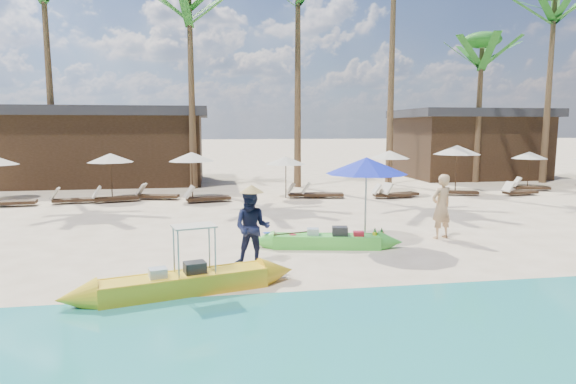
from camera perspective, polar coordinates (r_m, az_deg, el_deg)
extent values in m
plane|color=#F8DFB7|center=(12.07, 3.04, -7.64)|extent=(240.00, 240.00, 0.00)
cube|color=tan|center=(7.54, 11.50, -17.44)|extent=(240.00, 4.50, 0.01)
cube|color=#4ED440|center=(12.90, 4.56, -5.87)|extent=(2.89, 1.12, 0.34)
cube|color=white|center=(12.90, 4.56, -5.80)|extent=(2.47, 0.88, 0.15)
cube|color=#262628|center=(12.87, 6.16, -4.79)|extent=(0.45, 0.38, 0.31)
cube|color=silver|center=(12.88, 2.97, -4.88)|extent=(0.36, 0.32, 0.25)
cube|color=red|center=(12.88, 8.36, -5.07)|extent=(0.31, 0.27, 0.20)
cylinder|color=red|center=(12.90, 0.58, -5.24)|extent=(0.20, 0.20, 0.08)
cylinder|color=#262628|center=(12.82, -0.43, -5.34)|extent=(0.18, 0.18, 0.07)
sphere|color=tan|center=(12.87, -1.62, -5.09)|extent=(0.16, 0.16, 0.16)
cylinder|color=yellow|center=(13.06, 10.25, -5.02)|extent=(0.12, 0.12, 0.16)
cylinder|color=yellow|center=(13.09, 11.03, -5.02)|extent=(0.12, 0.12, 0.16)
cube|color=yellow|center=(9.66, -12.11, -10.57)|extent=(3.25, 1.46, 0.38)
cube|color=white|center=(9.65, -12.12, -10.46)|extent=(2.77, 1.17, 0.17)
cube|color=#262628|center=(9.62, -10.97, -9.01)|extent=(0.47, 0.41, 0.30)
cube|color=silver|center=(9.50, -15.16, -9.48)|extent=(0.38, 0.35, 0.26)
cube|color=beige|center=(9.41, -11.11, -3.99)|extent=(0.92, 0.74, 0.03)
imported|color=tan|center=(14.48, 17.72, -1.65)|extent=(0.78, 0.63, 1.86)
imported|color=#161C3D|center=(11.14, -4.28, -4.27)|extent=(1.01, 0.88, 1.77)
cylinder|color=#99999E|center=(13.32, 9.19, -1.18)|extent=(0.05, 0.05, 2.32)
cone|color=#1525CA|center=(13.21, 9.28, 3.11)|extent=(2.22, 2.22, 0.45)
cube|color=#372416|center=(22.48, -29.98, -1.08)|extent=(1.93, 0.80, 0.13)
cube|color=#372416|center=(22.19, -23.97, -0.86)|extent=(1.74, 0.73, 0.12)
cube|color=beige|center=(22.27, -25.91, -0.16)|extent=(0.44, 0.59, 0.49)
cylinder|color=#372416|center=(22.79, -20.21, 1.68)|extent=(0.05, 0.05, 1.99)
cone|color=beige|center=(22.72, -20.31, 3.82)|extent=(1.99, 1.99, 0.40)
cube|color=#372416|center=(21.89, -19.65, -0.73)|extent=(1.87, 0.97, 0.13)
cube|color=beige|center=(21.83, -21.75, -0.02)|extent=(0.52, 0.66, 0.52)
cube|color=#372416|center=(22.13, -15.09, -0.47)|extent=(1.83, 0.92, 0.12)
cube|color=beige|center=(22.34, -16.99, 0.33)|extent=(0.50, 0.63, 0.51)
cylinder|color=#372416|center=(21.85, -11.30, 1.83)|extent=(0.05, 0.05, 2.04)
cone|color=beige|center=(21.78, -11.36, 4.13)|extent=(2.04, 2.04, 0.41)
cube|color=#372416|center=(20.88, -9.40, -0.75)|extent=(1.94, 0.99, 0.13)
cube|color=beige|center=(20.68, -11.63, 0.02)|extent=(0.54, 0.67, 0.54)
cylinder|color=#372416|center=(21.79, -0.25, 1.70)|extent=(0.05, 0.05, 1.84)
cone|color=beige|center=(21.72, -0.25, 3.78)|extent=(1.84, 1.84, 0.37)
cube|color=#372416|center=(21.96, 2.28, -0.28)|extent=(1.73, 0.59, 0.12)
cube|color=beige|center=(21.80, 0.33, 0.47)|extent=(0.39, 0.56, 0.50)
cube|color=#372416|center=(21.86, 4.21, -0.31)|extent=(1.86, 0.83, 0.13)
cube|color=beige|center=(21.76, 2.15, 0.51)|extent=(0.48, 0.63, 0.52)
cylinder|color=#372416|center=(24.44, 11.87, 2.37)|extent=(0.05, 0.05, 1.99)
cone|color=beige|center=(24.38, 11.93, 4.37)|extent=(1.99, 1.99, 0.40)
cube|color=#372416|center=(22.52, 13.13, -0.27)|extent=(1.85, 1.03, 0.12)
cube|color=beige|center=(22.01, 11.58, 0.41)|extent=(0.54, 0.66, 0.51)
cube|color=#372416|center=(22.30, 12.21, -0.34)|extent=(1.67, 0.59, 0.12)
cube|color=beige|center=(22.03, 10.45, 0.37)|extent=(0.39, 0.55, 0.48)
cylinder|color=#372416|center=(24.97, 19.30, 2.51)|extent=(0.06, 0.06, 2.26)
cone|color=beige|center=(24.91, 19.40, 4.74)|extent=(2.26, 2.26, 0.45)
cube|color=#372416|center=(24.12, 19.69, -0.02)|extent=(1.74, 1.06, 0.12)
cube|color=beige|center=(23.97, 18.00, 0.71)|extent=(0.53, 0.63, 0.48)
cylinder|color=#372416|center=(28.63, 26.60, 2.33)|extent=(0.05, 0.05, 1.85)
cone|color=beige|center=(28.58, 26.70, 3.92)|extent=(1.85, 1.85, 0.37)
cube|color=#372416|center=(25.21, 25.84, -0.03)|extent=(1.69, 0.74, 0.12)
cube|color=beige|center=(24.70, 24.64, 0.57)|extent=(0.43, 0.57, 0.48)
cube|color=#372416|center=(27.31, 26.89, 0.45)|extent=(1.78, 1.00, 0.12)
cube|color=beige|center=(27.03, 25.45, 1.11)|extent=(0.52, 0.63, 0.49)
cone|color=brown|center=(27.71, -26.44, 11.56)|extent=(0.40, 0.40, 10.89)
cone|color=brown|center=(25.73, -11.36, 11.65)|extent=(0.40, 0.40, 10.08)
cone|color=brown|center=(25.92, 1.16, 13.08)|extent=(0.40, 0.40, 11.26)
cone|color=brown|center=(27.81, 12.19, 14.51)|extent=(0.40, 0.40, 13.16)
cone|color=brown|center=(30.10, 21.66, 8.76)|extent=(0.40, 0.40, 8.07)
ellipsoid|color=#216318|center=(30.48, 22.05, 16.36)|extent=(2.08, 2.08, 0.88)
cone|color=brown|center=(31.55, 28.51, 10.63)|extent=(0.40, 0.40, 10.64)
cube|color=#372416|center=(29.42, -20.07, 4.70)|extent=(10.00, 6.00, 3.80)
cube|color=#2D2D33|center=(29.41, -20.27, 8.89)|extent=(10.80, 6.60, 0.50)
cube|color=#372416|center=(33.27, 20.58, 4.97)|extent=(8.00, 6.00, 3.80)
cube|color=#2D2D33|center=(33.26, 20.76, 8.67)|extent=(8.80, 6.60, 0.50)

